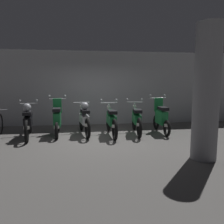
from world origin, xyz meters
name	(u,v)px	position (x,y,z in m)	size (l,w,h in m)	color
ground_plane	(99,140)	(0.00, 0.00, 0.00)	(80.00, 80.00, 0.00)	#565451
back_wall	(94,88)	(0.00, 2.68, 1.48)	(16.00, 0.30, 2.96)	#ADADB2
motorbike_slot_0	(28,121)	(-2.17, 0.60, 0.53)	(0.58, 1.94, 1.15)	black
motorbike_slot_1	(57,119)	(-1.31, 0.83, 0.53)	(0.59, 1.68, 1.29)	black
motorbike_slot_2	(84,119)	(-0.44, 0.78, 0.53)	(0.56, 1.94, 1.08)	black
motorbike_slot_3	(111,120)	(0.43, 0.52, 0.49)	(0.59, 1.95, 1.15)	black
motorbike_slot_4	(136,119)	(1.31, 0.66, 0.49)	(0.59, 1.95, 1.15)	black
motorbike_slot_5	(161,117)	(2.17, 0.70, 0.53)	(0.59, 1.68, 1.29)	black
support_pillar	(206,93)	(2.19, -2.02, 1.48)	(0.56, 0.56, 2.96)	gray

